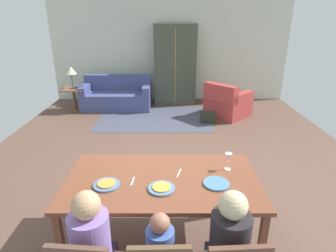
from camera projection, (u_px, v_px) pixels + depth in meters
ground_plane at (170, 149)px, 5.15m from camera, size 6.49×6.64×0.02m
back_wall at (169, 52)px, 7.80m from camera, size 6.49×0.10×2.70m
dining_table at (162, 184)px, 2.78m from camera, size 1.88×1.04×0.76m
plate_near_man at (106, 185)px, 2.64m from camera, size 0.25×0.25×0.02m
pizza_near_man at (106, 183)px, 2.63m from camera, size 0.17×0.17×0.01m
plate_near_child at (161, 188)px, 2.58m from camera, size 0.25×0.25×0.02m
pizza_near_child at (161, 187)px, 2.58m from camera, size 0.17×0.17×0.01m
plate_near_woman at (216, 184)px, 2.66m from camera, size 0.25×0.25×0.02m
wine_glass at (228, 158)px, 2.87m from camera, size 0.07×0.07×0.19m
fork at (132, 181)px, 2.70m from camera, size 0.03×0.15×0.01m
knife at (179, 173)px, 2.84m from camera, size 0.06×0.17×0.01m
area_rug at (154, 118)px, 6.68m from camera, size 2.60×1.80×0.01m
couch at (117, 96)px, 7.37m from camera, size 1.76×0.86×0.82m
armchair at (227, 103)px, 6.72m from camera, size 1.21×1.21×0.82m
armoire at (175, 65)px, 7.55m from camera, size 1.10×0.59×2.10m
side_table at (74, 96)px, 7.10m from camera, size 0.56×0.56×0.58m
table_lamp at (71, 71)px, 6.87m from camera, size 0.26×0.26×0.54m
book_lower at (80, 88)px, 7.03m from camera, size 0.22×0.16×0.03m
book_upper at (79, 86)px, 7.05m from camera, size 0.22×0.16×0.03m
handbag at (207, 117)px, 6.35m from camera, size 0.32×0.16×0.26m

